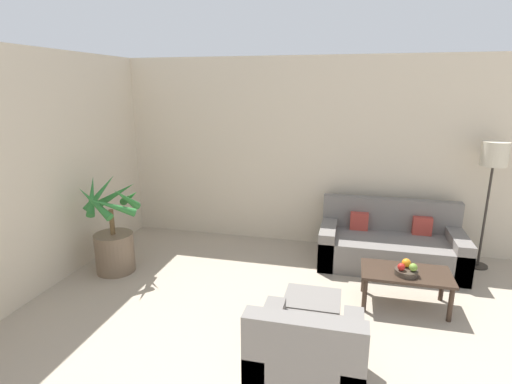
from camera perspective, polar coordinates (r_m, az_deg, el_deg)
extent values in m
cube|color=beige|center=(5.81, 14.61, 5.10)|extent=(8.51, 0.06, 2.70)
cylinder|color=brown|center=(5.41, -19.51, -8.15)|extent=(0.48, 0.48, 0.50)
cylinder|color=brown|center=(5.27, -19.90, -4.05)|extent=(0.06, 0.06, 0.32)
cone|color=#2D7533|center=(5.06, -18.06, -0.89)|extent=(0.10, 0.51, 0.40)
cone|color=#2D7533|center=(5.27, -17.58, -0.70)|extent=(0.49, 0.42, 0.33)
cone|color=#2D7533|center=(5.40, -19.30, -0.25)|extent=(0.54, 0.22, 0.36)
cone|color=#2D7533|center=(5.35, -21.36, -0.06)|extent=(0.30, 0.48, 0.44)
cone|color=#2D7533|center=(5.21, -22.41, -0.48)|extent=(0.29, 0.47, 0.46)
cone|color=#2D7533|center=(5.03, -22.10, -1.44)|extent=(0.53, 0.21, 0.38)
cone|color=#2D7533|center=(4.95, -19.89, -1.90)|extent=(0.49, 0.42, 0.33)
cube|color=slate|center=(5.55, 18.52, -8.11)|extent=(1.79, 0.88, 0.39)
cube|color=slate|center=(5.75, 18.59, -2.97)|extent=(1.79, 0.16, 0.43)
cube|color=slate|center=(5.51, 10.24, -7.06)|extent=(0.20, 0.88, 0.51)
cube|color=slate|center=(5.66, 26.69, -7.85)|extent=(0.20, 0.88, 0.51)
cube|color=#B23D33|center=(5.64, 14.52, -4.02)|extent=(0.24, 0.12, 0.24)
cube|color=#B23D33|center=(5.72, 22.64, -4.46)|extent=(0.24, 0.12, 0.24)
cylinder|color=#2D2823|center=(6.06, 29.07, -9.18)|extent=(0.24, 0.24, 0.03)
cylinder|color=#2D2823|center=(5.84, 29.90, -3.11)|extent=(0.03, 0.03, 1.32)
cylinder|color=beige|center=(5.67, 30.95, 4.69)|extent=(0.30, 0.30, 0.30)
cylinder|color=#38281E|center=(4.44, 15.25, -14.00)|extent=(0.05, 0.05, 0.36)
cylinder|color=#38281E|center=(4.56, 26.04, -14.29)|extent=(0.05, 0.05, 0.36)
cylinder|color=#38281E|center=(4.82, 15.16, -11.61)|extent=(0.05, 0.05, 0.36)
cylinder|color=#38281E|center=(4.92, 25.03, -11.95)|extent=(0.05, 0.05, 0.36)
cube|color=#38281E|center=(4.58, 20.64, -10.78)|extent=(0.92, 0.51, 0.03)
cylinder|color=#42382D|center=(4.50, 20.66, -10.65)|extent=(0.23, 0.23, 0.06)
sphere|color=red|center=(4.43, 20.05, -10.02)|extent=(0.08, 0.08, 0.08)
sphere|color=olive|center=(4.45, 21.55, -9.98)|extent=(0.08, 0.08, 0.08)
sphere|color=orange|center=(4.52, 20.68, -9.45)|extent=(0.09, 0.09, 0.09)
cube|color=slate|center=(3.35, 7.39, -23.53)|extent=(0.81, 0.86, 0.43)
cube|color=slate|center=(2.81, 6.82, -21.15)|extent=(0.81, 0.16, 0.42)
cube|color=slate|center=(3.36, 1.47, -22.21)|extent=(0.16, 0.86, 0.53)
cube|color=slate|center=(3.31, 13.50, -23.27)|extent=(0.16, 0.86, 0.53)
cube|color=slate|center=(4.05, 7.96, -16.79)|extent=(0.53, 0.46, 0.35)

